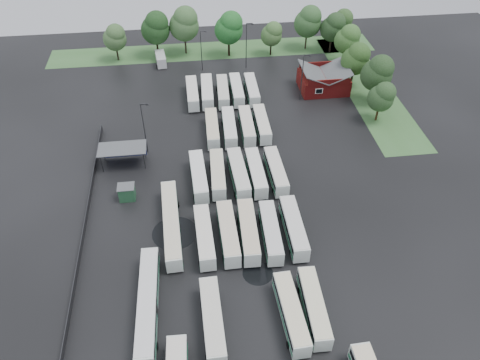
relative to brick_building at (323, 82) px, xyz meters
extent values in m
plane|color=black|center=(-24.00, -42.77, -1.87)|extent=(160.00, 160.00, 0.00)
cube|color=maroon|center=(0.00, 0.03, -0.17)|extent=(10.00, 8.00, 3.40)
cube|color=#4C4F51|center=(-2.50, 0.03, 2.43)|extent=(5.07, 8.60, 2.19)
cube|color=#4C4F51|center=(2.50, 0.03, 2.43)|extent=(5.07, 8.60, 2.19)
cube|color=maroon|center=(0.00, -3.97, 2.03)|extent=(9.00, 0.20, 1.20)
cube|color=silver|center=(-2.00, -4.02, 0.13)|extent=(1.60, 0.12, 1.20)
cylinder|color=#2D2D30|center=(-44.80, -22.77, -0.17)|extent=(0.16, 0.16, 3.40)
cylinder|color=#2D2D30|center=(-37.60, -22.77, -0.17)|extent=(0.16, 0.16, 3.40)
cylinder|color=#2D2D30|center=(-44.80, -19.57, -0.17)|extent=(0.16, 0.16, 3.40)
cylinder|color=#2D2D30|center=(-37.60, -19.57, -0.17)|extent=(0.16, 0.16, 3.40)
cube|color=#4C4F51|center=(-41.20, -21.17, 1.63)|extent=(8.20, 4.20, 0.15)
cube|color=navy|center=(-41.20, -19.27, -0.27)|extent=(7.60, 0.08, 2.60)
cube|color=#204E2E|center=(-40.20, -30.17, -0.62)|extent=(2.50, 2.00, 2.50)
cube|color=#4C4F51|center=(-40.20, -30.17, 0.69)|extent=(2.70, 2.20, 0.12)
cube|color=#3B6A33|center=(-22.00, 22.03, -1.86)|extent=(80.00, 10.00, 0.01)
cube|color=#3B6A33|center=(10.00, 0.03, -1.86)|extent=(10.00, 50.00, 0.01)
cube|color=#2D2D30|center=(-46.20, -34.77, -1.27)|extent=(0.10, 50.00, 1.20)
cube|color=silver|center=(-28.44, -55.32, -0.17)|extent=(2.53, 11.19, 2.56)
cube|color=black|center=(-28.44, -55.32, 0.34)|extent=(2.58, 10.75, 0.82)
cube|color=#1C6440|center=(-28.44, -55.32, -0.73)|extent=(2.58, 10.97, 0.56)
cube|color=silver|center=(-28.44, -55.32, 1.15)|extent=(2.43, 10.86, 0.11)
cylinder|color=black|center=(-28.44, -58.89, -1.45)|extent=(2.37, 0.89, 0.89)
cylinder|color=black|center=(-28.44, -51.75, -1.45)|extent=(2.37, 0.89, 0.89)
cube|color=silver|center=(-18.74, -55.46, -0.21)|extent=(2.70, 10.95, 2.49)
cube|color=black|center=(-18.74, -55.46, 0.28)|extent=(2.74, 10.52, 0.80)
cube|color=#10633D|center=(-18.74, -55.46, -0.76)|extent=(2.74, 10.73, 0.55)
cube|color=beige|center=(-18.74, -55.46, 1.08)|extent=(2.60, 10.62, 0.11)
cylinder|color=black|center=(-18.74, -58.94, -1.46)|extent=(2.31, 0.87, 0.87)
cylinder|color=black|center=(-18.74, -51.98, -1.46)|extent=(2.31, 0.87, 0.87)
cube|color=silver|center=(-15.74, -54.95, -0.23)|extent=(2.59, 10.82, 2.46)
cube|color=black|center=(-15.74, -54.95, 0.26)|extent=(2.63, 10.39, 0.79)
cube|color=#176C44|center=(-15.74, -54.95, -0.77)|extent=(2.63, 10.60, 0.54)
cube|color=#F1E7BD|center=(-15.74, -54.95, 1.05)|extent=(2.49, 10.49, 0.11)
cylinder|color=black|center=(-15.74, -58.39, -1.46)|extent=(2.28, 0.86, 0.86)
cylinder|color=black|center=(-15.74, -51.51, -1.46)|extent=(2.28, 0.86, 0.86)
cube|color=silver|center=(-28.50, -41.47, -0.22)|extent=(2.55, 10.86, 2.48)
cube|color=black|center=(-28.50, -41.47, 0.27)|extent=(2.59, 10.43, 0.79)
cube|color=#137047|center=(-28.50, -41.47, -0.77)|extent=(2.59, 10.65, 0.54)
cube|color=white|center=(-28.50, -41.47, 1.06)|extent=(2.45, 10.54, 0.11)
cylinder|color=black|center=(-28.50, -44.93, -1.46)|extent=(2.30, 0.86, 0.86)
cylinder|color=black|center=(-28.50, -38.01, -1.46)|extent=(2.30, 0.86, 0.86)
cube|color=silver|center=(-25.04, -41.29, -0.17)|extent=(2.48, 11.15, 2.55)
cube|color=black|center=(-25.04, -41.29, 0.33)|extent=(2.53, 10.71, 0.82)
cube|color=#156441|center=(-25.04, -41.29, -0.74)|extent=(2.52, 10.93, 0.56)
cube|color=beige|center=(-25.04, -41.29, 1.15)|extent=(2.38, 10.82, 0.11)
cylinder|color=black|center=(-25.04, -44.84, -1.45)|extent=(2.36, 0.89, 0.89)
cylinder|color=black|center=(-25.04, -37.73, -1.45)|extent=(2.36, 0.89, 0.89)
cube|color=silver|center=(-22.09, -41.33, -0.16)|extent=(2.70, 11.26, 2.56)
cube|color=black|center=(-22.09, -41.33, 0.35)|extent=(2.74, 10.81, 0.82)
cube|color=#16653B|center=(-22.09, -41.33, -0.73)|extent=(2.74, 11.03, 0.56)
cube|color=beige|center=(-22.09, -41.33, 1.16)|extent=(2.59, 10.92, 0.11)
cylinder|color=black|center=(-22.09, -44.91, -1.45)|extent=(2.38, 0.89, 0.89)
cylinder|color=black|center=(-22.09, -37.75, -1.45)|extent=(2.38, 0.89, 0.89)
cube|color=silver|center=(-18.89, -41.82, -0.22)|extent=(2.62, 10.88, 2.48)
cube|color=black|center=(-18.89, -41.82, 0.27)|extent=(2.66, 10.45, 0.79)
cube|color=#1A6F48|center=(-18.89, -41.82, -0.77)|extent=(2.65, 10.66, 0.54)
cube|color=silver|center=(-18.89, -41.82, 1.06)|extent=(2.52, 10.55, 0.11)
cylinder|color=black|center=(-18.89, -45.27, -1.46)|extent=(2.30, 0.86, 0.86)
cylinder|color=black|center=(-18.89, -38.36, -1.46)|extent=(2.30, 0.86, 0.86)
cube|color=silver|center=(-15.41, -41.41, -0.17)|extent=(2.39, 11.16, 2.55)
cube|color=black|center=(-15.41, -41.41, 0.34)|extent=(2.44, 10.71, 0.82)
cube|color=#18724B|center=(-15.41, -41.41, -0.73)|extent=(2.44, 10.94, 0.56)
cube|color=silver|center=(-15.41, -41.41, 1.15)|extent=(2.30, 10.82, 0.11)
cylinder|color=black|center=(-15.41, -44.97, -1.45)|extent=(2.37, 0.89, 0.89)
cylinder|color=black|center=(-15.41, -37.84, -1.45)|extent=(2.37, 0.89, 0.89)
cube|color=silver|center=(-28.55, -28.03, -0.18)|extent=(2.70, 11.16, 2.54)
cube|color=black|center=(-28.55, -28.03, 0.33)|extent=(2.74, 10.72, 0.81)
cube|color=#0E6C3D|center=(-28.55, -28.03, -0.74)|extent=(2.74, 10.94, 0.56)
cube|color=white|center=(-28.55, -28.03, 1.14)|extent=(2.60, 10.83, 0.11)
cylinder|color=black|center=(-28.55, -31.58, -1.45)|extent=(2.36, 0.89, 0.89)
cylinder|color=black|center=(-28.55, -24.48, -1.45)|extent=(2.36, 0.89, 0.89)
cube|color=silver|center=(-25.36, -27.75, -0.24)|extent=(2.66, 10.79, 2.45)
cube|color=black|center=(-25.36, -27.75, 0.25)|extent=(2.70, 10.36, 0.79)
cube|color=#0F603C|center=(-25.36, -27.75, -0.78)|extent=(2.70, 10.58, 0.54)
cube|color=beige|center=(-25.36, -27.75, 1.03)|extent=(2.56, 10.46, 0.11)
cylinder|color=black|center=(-25.36, -31.17, -1.46)|extent=(2.28, 0.86, 0.86)
cylinder|color=black|center=(-25.36, -24.32, -1.46)|extent=(2.28, 0.86, 0.86)
cube|color=silver|center=(-21.92, -28.20, -0.16)|extent=(2.81, 11.28, 2.56)
cube|color=black|center=(-21.92, -28.20, 0.35)|extent=(2.84, 10.83, 0.82)
cube|color=#0F6438|center=(-21.92, -28.20, -0.73)|extent=(2.84, 11.06, 0.56)
cube|color=silver|center=(-21.92, -28.20, 1.16)|extent=(2.70, 10.94, 0.11)
cylinder|color=black|center=(-21.92, -31.78, -1.45)|extent=(2.38, 0.90, 0.90)
cylinder|color=black|center=(-21.92, -24.62, -1.45)|extent=(2.38, 0.90, 0.90)
cube|color=silver|center=(-18.99, -28.22, -0.23)|extent=(2.39, 10.79, 2.46)
cube|color=black|center=(-18.99, -28.22, 0.26)|extent=(2.44, 10.36, 0.79)
cube|color=#166741|center=(-18.99, -28.22, -0.77)|extent=(2.43, 10.57, 0.54)
cube|color=white|center=(-18.99, -28.22, 1.05)|extent=(2.30, 10.46, 0.11)
cylinder|color=black|center=(-18.99, -31.66, -1.46)|extent=(2.29, 0.86, 0.86)
cylinder|color=black|center=(-18.99, -24.78, -1.46)|extent=(2.29, 0.86, 0.86)
cube|color=silver|center=(-15.61, -28.25, -0.24)|extent=(2.46, 10.77, 2.46)
cube|color=black|center=(-15.61, -28.25, 0.26)|extent=(2.51, 10.34, 0.79)
cube|color=#146B3F|center=(-15.61, -28.25, -0.78)|extent=(2.50, 10.55, 0.54)
cube|color=silver|center=(-15.61, -28.25, 1.04)|extent=(2.37, 10.44, 0.11)
cylinder|color=black|center=(-15.61, -31.68, -1.46)|extent=(2.28, 0.86, 0.86)
cylinder|color=black|center=(-15.61, -24.82, -1.46)|extent=(2.28, 0.86, 0.86)
cube|color=silver|center=(-25.23, -14.39, -0.24)|extent=(2.48, 10.73, 2.45)
cube|color=black|center=(-25.23, -14.39, 0.25)|extent=(2.52, 10.30, 0.78)
cube|color=#176A42|center=(-25.23, -14.39, -0.78)|extent=(2.52, 10.52, 0.54)
cube|color=beige|center=(-25.23, -14.39, 1.03)|extent=(2.38, 10.41, 0.11)
cylinder|color=black|center=(-25.23, -17.81, -1.47)|extent=(2.27, 0.85, 0.85)
cylinder|color=black|center=(-25.23, -10.97, -1.47)|extent=(2.27, 0.85, 0.85)
cube|color=silver|center=(-22.00, -14.46, -0.21)|extent=(2.65, 10.95, 2.49)
cube|color=black|center=(-22.00, -14.46, 0.29)|extent=(2.69, 10.51, 0.80)
cube|color=#147244|center=(-22.00, -14.46, -0.76)|extent=(2.69, 10.73, 0.55)
cube|color=white|center=(-22.00, -14.46, 1.08)|extent=(2.55, 10.62, 0.11)
cylinder|color=black|center=(-22.00, -17.94, -1.46)|extent=(2.31, 0.87, 0.87)
cylinder|color=black|center=(-22.00, -10.98, -1.46)|extent=(2.31, 0.87, 0.87)
cube|color=silver|center=(-18.64, -14.25, -0.25)|extent=(2.44, 10.69, 2.44)
cube|color=black|center=(-18.64, -14.25, 0.24)|extent=(2.48, 10.26, 0.78)
cube|color=#116640|center=(-18.64, -14.25, -0.78)|extent=(2.48, 10.48, 0.54)
cube|color=silver|center=(-18.64, -14.25, 1.02)|extent=(2.34, 10.37, 0.11)
cylinder|color=black|center=(-18.64, -17.66, -1.47)|extent=(2.26, 0.85, 0.85)
cylinder|color=black|center=(-18.64, -10.85, -1.47)|extent=(2.26, 0.85, 0.85)
cube|color=silver|center=(-15.72, -14.08, -0.25)|extent=(2.35, 10.63, 2.43)
cube|color=black|center=(-15.72, -14.08, 0.23)|extent=(2.39, 10.21, 0.78)
cube|color=#1B653D|center=(-15.72, -14.08, -0.79)|extent=(2.39, 10.42, 0.53)
cube|color=silver|center=(-15.72, -14.08, 1.01)|extent=(2.25, 10.31, 0.11)
cylinder|color=black|center=(-15.72, -17.47, -1.47)|extent=(2.25, 0.85, 0.85)
cylinder|color=black|center=(-15.72, -10.69, -1.47)|extent=(2.25, 0.85, 0.85)
cube|color=silver|center=(-28.31, -1.01, -0.22)|extent=(2.33, 10.82, 2.48)
cube|color=black|center=(-28.31, -1.01, 0.27)|extent=(2.38, 10.39, 0.79)
cube|color=#226F4D|center=(-28.31, -1.01, -0.77)|extent=(2.37, 10.61, 0.54)
cube|color=white|center=(-28.31, -1.01, 1.06)|extent=(2.23, 10.50, 0.11)
cylinder|color=black|center=(-28.31, -4.47, -1.46)|extent=(2.30, 0.86, 0.86)
cylinder|color=black|center=(-28.31, 2.45, -1.46)|extent=(2.30, 0.86, 0.86)
cube|color=silver|center=(-25.20, -0.84, -0.18)|extent=(2.72, 11.19, 2.55)
cube|color=black|center=(-25.20, -0.84, 0.33)|extent=(2.76, 10.75, 0.82)
cube|color=#206C45|center=(-25.20, -0.84, -0.74)|extent=(2.76, 10.97, 0.56)
cube|color=white|center=(-25.20, -0.84, 1.14)|extent=(2.61, 10.86, 0.11)
cylinder|color=black|center=(-25.20, -4.40, -1.45)|extent=(2.36, 0.89, 0.89)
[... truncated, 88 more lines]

